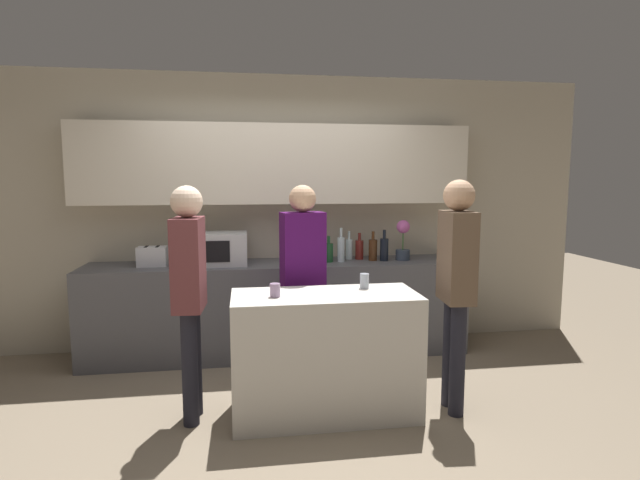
{
  "coord_description": "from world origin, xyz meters",
  "views": [
    {
      "loc": [
        -0.3,
        -3.31,
        1.69
      ],
      "look_at": [
        0.24,
        0.32,
        1.24
      ],
      "focal_mm": 28.0,
      "sensor_mm": 36.0,
      "label": 1
    }
  ],
  "objects_px": {
    "bottle_4": "(359,249)",
    "cup_1": "(364,281)",
    "microwave": "(219,249)",
    "potted_plant": "(403,240)",
    "bottle_3": "(349,249)",
    "cup_0": "(275,290)",
    "person_left": "(303,268)",
    "toaster": "(152,256)",
    "bottle_5": "(373,249)",
    "bottle_0": "(315,251)",
    "bottle_2": "(341,249)",
    "person_right": "(456,275)",
    "bottle_1": "(329,252)",
    "person_center": "(189,283)",
    "bottle_6": "(384,249)"
  },
  "relations": [
    {
      "from": "bottle_5",
      "to": "person_center",
      "type": "distance_m",
      "value": 2.05
    },
    {
      "from": "cup_1",
      "to": "person_left",
      "type": "bearing_deg",
      "value": 134.52
    },
    {
      "from": "microwave",
      "to": "bottle_3",
      "type": "bearing_deg",
      "value": 5.59
    },
    {
      "from": "bottle_1",
      "to": "bottle_6",
      "type": "xyz_separation_m",
      "value": [
        0.55,
        -0.01,
        0.02
      ]
    },
    {
      "from": "potted_plant",
      "to": "person_right",
      "type": "bearing_deg",
      "value": -92.16
    },
    {
      "from": "bottle_3",
      "to": "bottle_4",
      "type": "relative_size",
      "value": 1.06
    },
    {
      "from": "potted_plant",
      "to": "cup_0",
      "type": "xyz_separation_m",
      "value": [
        -1.34,
        -1.35,
        -0.16
      ]
    },
    {
      "from": "bottle_5",
      "to": "person_left",
      "type": "height_order",
      "value": "person_left"
    },
    {
      "from": "bottle_0",
      "to": "person_left",
      "type": "xyz_separation_m",
      "value": [
        -0.23,
        -0.87,
        -0.01
      ]
    },
    {
      "from": "bottle_4",
      "to": "person_center",
      "type": "bearing_deg",
      "value": -138.04
    },
    {
      "from": "toaster",
      "to": "bottle_5",
      "type": "distance_m",
      "value": 2.08
    },
    {
      "from": "person_right",
      "to": "cup_1",
      "type": "bearing_deg",
      "value": 76.52
    },
    {
      "from": "microwave",
      "to": "toaster",
      "type": "relative_size",
      "value": 2.0
    },
    {
      "from": "bottle_3",
      "to": "bottle_6",
      "type": "height_order",
      "value": "bottle_6"
    },
    {
      "from": "bottle_0",
      "to": "cup_1",
      "type": "distance_m",
      "value": 1.3
    },
    {
      "from": "bottle_2",
      "to": "person_right",
      "type": "relative_size",
      "value": 0.2
    },
    {
      "from": "toaster",
      "to": "bottle_0",
      "type": "height_order",
      "value": "bottle_0"
    },
    {
      "from": "bottle_0",
      "to": "person_right",
      "type": "xyz_separation_m",
      "value": [
        0.8,
        -1.49,
        0.02
      ]
    },
    {
      "from": "bottle_0",
      "to": "bottle_1",
      "type": "relative_size",
      "value": 0.98
    },
    {
      "from": "cup_0",
      "to": "person_left",
      "type": "relative_size",
      "value": 0.06
    },
    {
      "from": "bottle_0",
      "to": "person_left",
      "type": "distance_m",
      "value": 0.9
    },
    {
      "from": "microwave",
      "to": "potted_plant",
      "type": "height_order",
      "value": "potted_plant"
    },
    {
      "from": "microwave",
      "to": "bottle_3",
      "type": "xyz_separation_m",
      "value": [
        1.27,
        0.12,
        -0.04
      ]
    },
    {
      "from": "bottle_0",
      "to": "bottle_2",
      "type": "height_order",
      "value": "bottle_2"
    },
    {
      "from": "microwave",
      "to": "bottle_3",
      "type": "distance_m",
      "value": 1.27
    },
    {
      "from": "potted_plant",
      "to": "person_left",
      "type": "xyz_separation_m",
      "value": [
        -1.08,
        -0.77,
        -0.11
      ]
    },
    {
      "from": "bottle_0",
      "to": "bottle_1",
      "type": "xyz_separation_m",
      "value": [
        0.11,
        -0.12,
        0.0
      ]
    },
    {
      "from": "bottle_4",
      "to": "cup_0",
      "type": "xyz_separation_m",
      "value": [
        -0.93,
        -1.45,
        -0.06
      ]
    },
    {
      "from": "bottle_2",
      "to": "bottle_5",
      "type": "height_order",
      "value": "bottle_2"
    },
    {
      "from": "person_left",
      "to": "person_right",
      "type": "xyz_separation_m",
      "value": [
        1.03,
        -0.62,
        0.03
      ]
    },
    {
      "from": "bottle_4",
      "to": "cup_1",
      "type": "bearing_deg",
      "value": -101.41
    },
    {
      "from": "toaster",
      "to": "bottle_4",
      "type": "bearing_deg",
      "value": 2.97
    },
    {
      "from": "bottle_1",
      "to": "person_center",
      "type": "distance_m",
      "value": 1.7
    },
    {
      "from": "bottle_0",
      "to": "person_right",
      "type": "distance_m",
      "value": 1.69
    },
    {
      "from": "bottle_1",
      "to": "cup_0",
      "type": "relative_size",
      "value": 2.73
    },
    {
      "from": "microwave",
      "to": "bottle_4",
      "type": "bearing_deg",
      "value": 4.33
    },
    {
      "from": "bottle_3",
      "to": "person_center",
      "type": "xyz_separation_m",
      "value": [
        -1.41,
        -1.37,
        -0.02
      ]
    },
    {
      "from": "bottle_2",
      "to": "person_right",
      "type": "xyz_separation_m",
      "value": [
        0.57,
        -1.36,
        -0.01
      ]
    },
    {
      "from": "bottle_4",
      "to": "person_center",
      "type": "xyz_separation_m",
      "value": [
        -1.51,
        -1.35,
        -0.01
      ]
    },
    {
      "from": "bottle_5",
      "to": "person_right",
      "type": "height_order",
      "value": "person_right"
    },
    {
      "from": "microwave",
      "to": "cup_1",
      "type": "bearing_deg",
      "value": -46.84
    },
    {
      "from": "toaster",
      "to": "bottle_1",
      "type": "height_order",
      "value": "bottle_1"
    },
    {
      "from": "bottle_4",
      "to": "person_right",
      "type": "xyz_separation_m",
      "value": [
        0.36,
        -1.49,
        0.01
      ]
    },
    {
      "from": "bottle_6",
      "to": "person_left",
      "type": "height_order",
      "value": "person_left"
    },
    {
      "from": "bottle_0",
      "to": "bottle_2",
      "type": "xyz_separation_m",
      "value": [
        0.23,
        -0.12,
        0.03
      ]
    },
    {
      "from": "bottle_3",
      "to": "bottle_4",
      "type": "height_order",
      "value": "bottle_3"
    },
    {
      "from": "bottle_4",
      "to": "bottle_6",
      "type": "relative_size",
      "value": 0.87
    },
    {
      "from": "person_left",
      "to": "bottle_0",
      "type": "bearing_deg",
      "value": -114.54
    },
    {
      "from": "cup_0",
      "to": "person_right",
      "type": "xyz_separation_m",
      "value": [
        1.29,
        -0.04,
        0.07
      ]
    },
    {
      "from": "microwave",
      "to": "bottle_2",
      "type": "bearing_deg",
      "value": -1.02
    }
  ]
}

